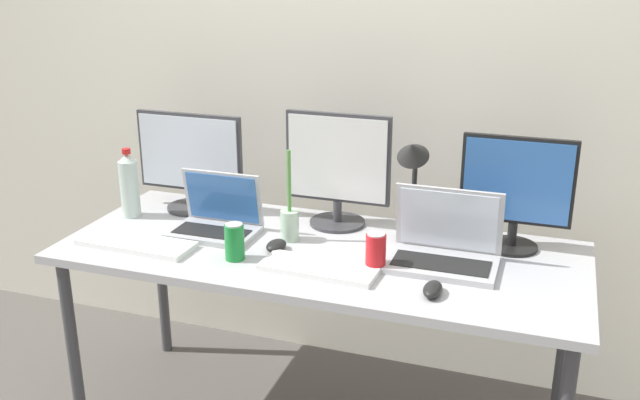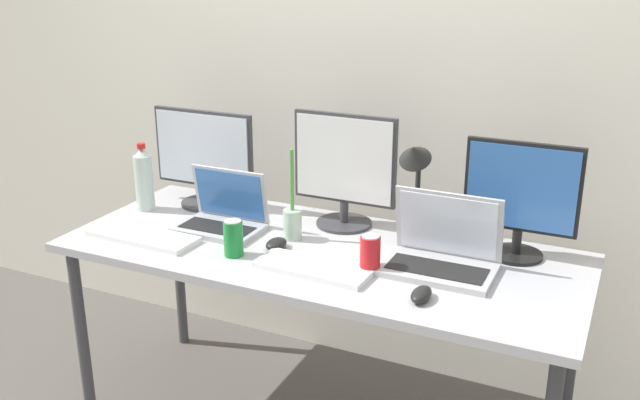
% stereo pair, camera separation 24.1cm
% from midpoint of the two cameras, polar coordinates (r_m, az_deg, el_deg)
% --- Properties ---
extents(wall_back, '(7.00, 0.08, 2.60)m').
position_cam_midpoint_polar(wall_back, '(2.86, 7.55, 10.75)').
color(wall_back, silver).
rests_on(wall_back, ground).
extents(work_desk, '(1.81, 0.74, 0.74)m').
position_cam_midpoint_polar(work_desk, '(2.50, 2.77, -5.24)').
color(work_desk, '#424247').
rests_on(work_desk, ground).
extents(monitor_left, '(0.44, 0.21, 0.39)m').
position_cam_midpoint_polar(monitor_left, '(2.86, -6.91, 3.43)').
color(monitor_left, '#38383D').
rests_on(monitor_left, work_desk).
extents(monitor_center, '(0.40, 0.21, 0.43)m').
position_cam_midpoint_polar(monitor_center, '(2.62, 4.60, 2.47)').
color(monitor_center, '#38383D').
rests_on(monitor_center, work_desk).
extents(monitor_right, '(0.38, 0.18, 0.40)m').
position_cam_midpoint_polar(monitor_right, '(2.46, 18.51, 0.21)').
color(monitor_right, black).
rests_on(monitor_right, work_desk).
extents(laptop_silver, '(0.31, 0.21, 0.22)m').
position_cam_midpoint_polar(laptop_silver, '(2.64, -5.16, -1.28)').
color(laptop_silver, '#B7B7BC').
rests_on(laptop_silver, work_desk).
extents(laptop_secondary, '(0.36, 0.24, 0.25)m').
position_cam_midpoint_polar(laptop_secondary, '(2.36, 12.65, -4.16)').
color(laptop_secondary, '#B7B7BC').
rests_on(laptop_secondary, work_desk).
extents(keyboard_main, '(0.39, 0.16, 0.02)m').
position_cam_midpoint_polar(keyboard_main, '(2.31, 2.45, -5.54)').
color(keyboard_main, white).
rests_on(keyboard_main, work_desk).
extents(keyboard_aux, '(0.42, 0.16, 0.02)m').
position_cam_midpoint_polar(keyboard_aux, '(2.60, -11.47, -2.91)').
color(keyboard_aux, white).
rests_on(keyboard_aux, work_desk).
extents(mouse_by_keyboard, '(0.06, 0.11, 0.04)m').
position_cam_midpoint_polar(mouse_by_keyboard, '(2.16, 11.32, -7.49)').
color(mouse_by_keyboard, black).
rests_on(mouse_by_keyboard, work_desk).
extents(mouse_by_laptop, '(0.07, 0.10, 0.04)m').
position_cam_midpoint_polar(mouse_by_laptop, '(2.47, -0.73, -3.59)').
color(mouse_by_laptop, black).
rests_on(mouse_by_laptop, work_desk).
extents(water_bottle, '(0.07, 0.07, 0.27)m').
position_cam_midpoint_polar(water_bottle, '(2.86, -11.60, 1.59)').
color(water_bottle, silver).
rests_on(water_bottle, work_desk).
extents(soda_can_near_keyboard, '(0.07, 0.07, 0.13)m').
position_cam_midpoint_polar(soda_can_near_keyboard, '(2.40, -4.11, -3.12)').
color(soda_can_near_keyboard, '#197F33').
rests_on(soda_can_near_keyboard, work_desk).
extents(soda_can_by_laptop, '(0.07, 0.07, 0.13)m').
position_cam_midpoint_polar(soda_can_by_laptop, '(2.29, 7.06, -4.39)').
color(soda_can_by_laptop, red).
rests_on(soda_can_by_laptop, work_desk).
extents(bamboo_vase, '(0.07, 0.07, 0.33)m').
position_cam_midpoint_polar(bamboo_vase, '(2.53, 0.50, -1.72)').
color(bamboo_vase, '#B2D1B7').
rests_on(bamboo_vase, work_desk).
extents(desk_lamp, '(0.11, 0.18, 0.40)m').
position_cam_midpoint_polar(desk_lamp, '(2.43, 10.40, 2.04)').
color(desk_lamp, black).
rests_on(desk_lamp, work_desk).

